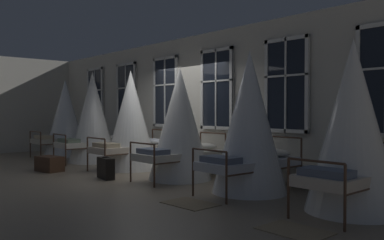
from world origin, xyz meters
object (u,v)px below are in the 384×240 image
Objects in this scene: cot_fourth at (180,125)px; suitcase_dark at (106,168)px; cot_second at (93,118)px; cot_first at (65,119)px; cot_sixth at (353,129)px; travel_trunk at (49,164)px; cot_fifth at (250,124)px; cot_third at (131,122)px.

suitcase_dark is (-1.07, -1.13, -0.90)m from cot_fourth.
suitcase_dark is at bearing -111.57° from cot_second.
cot_sixth is at bearing -91.30° from cot_first.
suitcase_dark is 0.92× the size of travel_trunk.
cot_fifth reaches higher than cot_first.
cot_fifth is (1.86, 0.03, 0.06)m from cot_fourth.
cot_fifth is (3.78, -0.00, 0.03)m from cot_third.
cot_third is at bearing 89.70° from cot_sixth.
cot_sixth is 4.15× the size of suitcase_dark.
cot_sixth is at bearing 14.08° from travel_trunk.
cot_second is 3.13m from suitcase_dark.
suitcase_dark is at bearing 103.35° from cot_sixth.
cot_third is 0.99× the size of cot_sixth.
cot_first is 1.00× the size of cot_third.
cot_fifth is 3.30m from suitcase_dark.
cot_fourth reaches higher than travel_trunk.
cot_third is at bearing 135.77° from suitcase_dark.
cot_fifth is at bearing 90.10° from cot_sixth.
cot_first is at bearing 88.34° from cot_third.
travel_trunk is at bearing -155.35° from suitcase_dark.
cot_first is 5.70m from cot_fourth.
cot_first reaches higher than travel_trunk.
cot_fifth is 1.01× the size of cot_sixth.
travel_trunk is (2.83, -1.67, -0.98)m from cot_first.
cot_third is 5.65m from cot_sixth.
cot_fourth is at bearing -89.14° from cot_second.
cot_sixth is (7.55, 0.04, -0.03)m from cot_second.
travel_trunk is (-6.60, -1.66, -1.00)m from cot_sixth.
cot_fourth is at bearing -91.87° from cot_first.
cot_fifth is at bearing 31.50° from suitcase_dark.
cot_fourth is (5.70, -0.06, -0.02)m from cot_first.
suitcase_dark is at bearing 113.00° from cot_fifth.
cot_fourth is 3.42m from travel_trunk.
suitcase_dark is at bearing -145.36° from cot_third.
cot_second is 7.55m from cot_sixth.
cot_first is 1.02× the size of cot_fourth.
cot_sixth is at bearing -89.68° from cot_fourth.
cot_third is at bearing 88.41° from cot_fourth.
cot_second is 1.03× the size of cot_sixth.
cot_second reaches higher than cot_sixth.
cot_fifth reaches higher than cot_fourth.
cot_second is 1.04× the size of cot_third.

